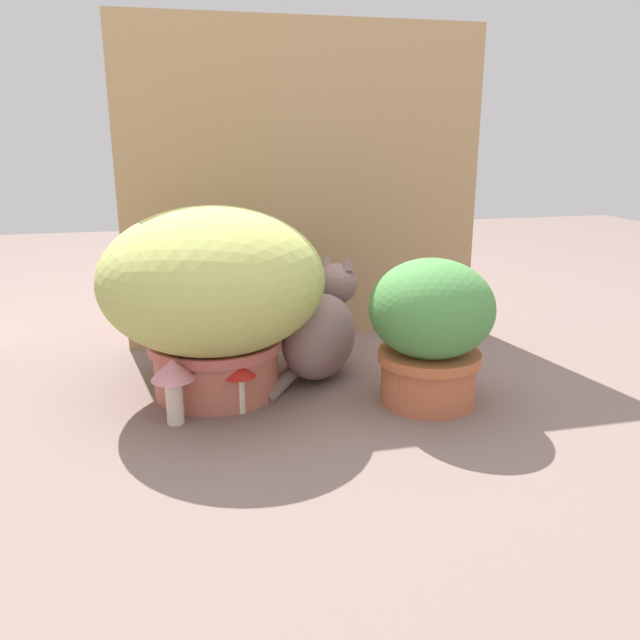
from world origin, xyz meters
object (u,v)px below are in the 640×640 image
(grass_planter, at_px, (213,291))
(leafy_planter, at_px, (431,327))
(cat, at_px, (322,330))
(mushroom_ornament_pink, at_px, (173,377))
(mushroom_ornament_red, at_px, (239,375))

(grass_planter, bearing_deg, leafy_planter, -19.91)
(grass_planter, xyz_separation_m, cat, (0.28, 0.06, -0.13))
(mushroom_ornament_pink, bearing_deg, leafy_planter, -1.74)
(mushroom_ornament_pink, height_order, mushroom_ornament_red, mushroom_ornament_pink)
(mushroom_ornament_pink, bearing_deg, cat, 29.07)
(cat, relative_size, mushroom_ornament_red, 2.70)
(cat, xyz_separation_m, mushroom_ornament_pink, (-0.38, -0.21, -0.01))
(cat, xyz_separation_m, mushroom_ornament_red, (-0.24, -0.18, -0.03))
(mushroom_ornament_red, bearing_deg, grass_planter, 107.52)
(grass_planter, xyz_separation_m, mushroom_ornament_pink, (-0.10, -0.16, -0.15))
(grass_planter, distance_m, cat, 0.31)
(mushroom_ornament_red, bearing_deg, cat, 38.15)
(leafy_planter, xyz_separation_m, cat, (-0.20, 0.23, -0.06))
(leafy_planter, height_order, mushroom_ornament_red, leafy_planter)
(mushroom_ornament_red, bearing_deg, leafy_planter, -5.77)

